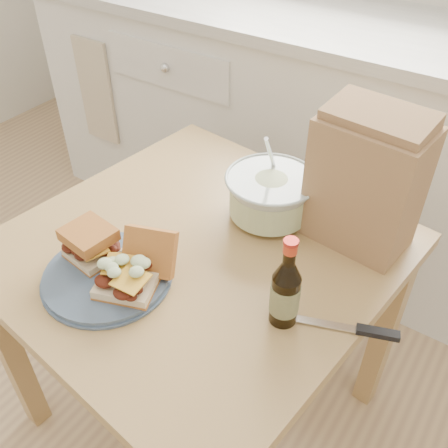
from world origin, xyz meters
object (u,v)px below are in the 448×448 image
Objects in this scene: coleslaw_bowl at (270,197)px; paper_bag at (365,185)px; dining_table at (198,276)px; beer_bottle at (285,292)px; plate at (107,276)px.

paper_bag is at bearing 12.34° from coleslaw_bowl.
dining_table is 4.43× the size of beer_bottle.
paper_bag reaches higher than dining_table.
beer_bottle reaches higher than dining_table.
beer_bottle is at bearing -55.19° from coleslaw_bowl.
paper_bag is at bearing 48.15° from plate.
dining_table is at bearing -135.01° from paper_bag.
coleslaw_bowl is at bearing 112.12° from beer_bottle.
paper_bag reaches higher than coleslaw_bowl.
paper_bag is (0.02, 0.32, 0.07)m from beer_bottle.
beer_bottle is (0.37, 0.12, 0.07)m from plate.
coleslaw_bowl reaches higher than plate.
dining_table is 0.45m from paper_bag.
beer_bottle is 0.32m from paper_bag.
dining_table is at bearing 63.66° from plate.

